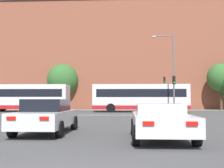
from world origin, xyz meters
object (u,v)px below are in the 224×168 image
(bus_crossing_lead, at_px, (140,97))
(bus_crossing_trailing, at_px, (25,97))
(street_lamp_junction, at_px, (170,65))
(pedestrian_waiting, at_px, (111,103))
(traffic_light_near_right, at_px, (174,88))
(traffic_light_far_right, at_px, (165,88))
(car_roadster_right, at_px, (161,121))
(car_saloon_left, at_px, (47,116))

(bus_crossing_lead, xyz_separation_m, bus_crossing_trailing, (-13.75, 0.33, 0.02))
(street_lamp_junction, distance_m, pedestrian_waiting, 12.53)
(traffic_light_near_right, distance_m, traffic_light_far_right, 11.91)
(car_roadster_right, bearing_deg, street_lamp_junction, 80.42)
(street_lamp_junction, bearing_deg, bus_crossing_trailing, 166.04)
(bus_crossing_trailing, bearing_deg, traffic_light_far_right, -72.05)
(car_saloon_left, xyz_separation_m, traffic_light_near_right, (7.84, 14.93, 1.76))
(bus_crossing_lead, bearing_deg, car_roadster_right, 179.00)
(traffic_light_far_right, relative_size, pedestrian_waiting, 2.85)
(car_roadster_right, bearing_deg, traffic_light_near_right, 79.09)
(bus_crossing_trailing, relative_size, traffic_light_near_right, 2.83)
(bus_crossing_lead, height_order, bus_crossing_trailing, bus_crossing_trailing)
(traffic_light_far_right, bearing_deg, bus_crossing_lead, -121.08)
(bus_crossing_lead, bearing_deg, bus_crossing_trailing, 88.62)
(car_roadster_right, relative_size, bus_crossing_trailing, 0.44)
(car_roadster_right, xyz_separation_m, pedestrian_waiting, (-3.41, 28.51, 0.27))
(bus_crossing_trailing, relative_size, traffic_light_far_right, 2.28)
(bus_crossing_lead, height_order, street_lamp_junction, street_lamp_junction)
(bus_crossing_trailing, bearing_deg, car_roadster_right, -149.65)
(traffic_light_far_right, relative_size, street_lamp_junction, 0.56)
(car_roadster_right, xyz_separation_m, traffic_light_near_right, (3.27, 16.54, 1.84))
(pedestrian_waiting, bearing_deg, car_saloon_left, -175.19)
(car_saloon_left, xyz_separation_m, traffic_light_far_right, (8.55, 26.80, 2.31))
(traffic_light_near_right, relative_size, street_lamp_junction, 0.45)
(car_saloon_left, height_order, street_lamp_junction, street_lamp_junction)
(pedestrian_waiting, bearing_deg, car_roadster_right, -165.89)
(bus_crossing_trailing, bearing_deg, traffic_light_near_right, -110.65)
(bus_crossing_trailing, xyz_separation_m, street_lamp_junction, (16.59, -4.13, 3.20))
(bus_crossing_trailing, bearing_deg, bus_crossing_lead, -91.38)
(car_roadster_right, bearing_deg, bus_crossing_lead, 89.26)
(traffic_light_near_right, height_order, traffic_light_far_right, traffic_light_far_right)
(car_saloon_left, height_order, bus_crossing_lead, bus_crossing_lead)
(traffic_light_near_right, height_order, pedestrian_waiting, traffic_light_near_right)
(traffic_light_far_right, bearing_deg, car_roadster_right, -97.97)
(street_lamp_junction, bearing_deg, car_roadster_right, -99.85)
(traffic_light_far_right, bearing_deg, street_lamp_junction, -94.32)
(traffic_light_near_right, relative_size, pedestrian_waiting, 2.30)
(traffic_light_near_right, bearing_deg, pedestrian_waiting, 119.18)
(car_saloon_left, distance_m, traffic_light_near_right, 16.95)
(bus_crossing_trailing, bearing_deg, street_lamp_junction, -103.96)
(car_roadster_right, bearing_deg, car_saloon_left, 160.78)
(pedestrian_waiting, bearing_deg, bus_crossing_trailing, 127.14)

